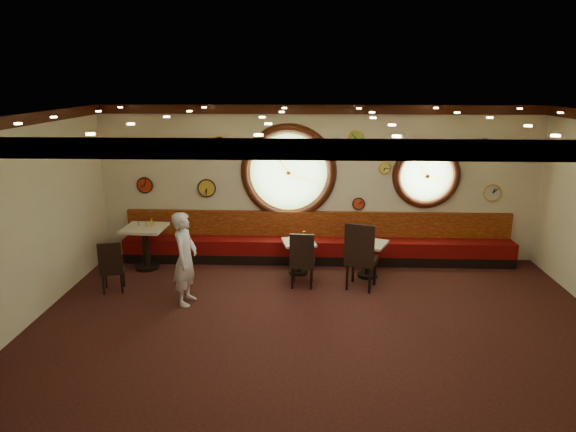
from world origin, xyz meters
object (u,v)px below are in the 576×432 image
(chair_c, at_px, (361,252))
(waiter, at_px, (185,258))
(chair_b, at_px, (302,256))
(condiment_a_salt, at_px, (138,224))
(chair_a, at_px, (111,264))
(table_a, at_px, (145,242))
(table_b, at_px, (299,253))
(condiment_c_bottle, at_px, (374,237))
(condiment_a_pepper, at_px, (146,225))
(condiment_a_bottle, at_px, (152,222))
(condiment_c_pepper, at_px, (371,241))
(condiment_c_salt, at_px, (363,240))
(condiment_b_pepper, at_px, (302,240))
(condiment_b_salt, at_px, (295,238))
(table_c, at_px, (368,255))
(condiment_b_bottle, at_px, (304,236))

(chair_c, xyz_separation_m, waiter, (-2.98, -0.68, 0.08))
(chair_b, height_order, condiment_a_salt, chair_b)
(chair_a, bearing_deg, table_a, 65.43)
(table_b, distance_m, condiment_c_bottle, 1.47)
(condiment_a_pepper, distance_m, condiment_a_bottle, 0.12)
(chair_b, height_order, condiment_c_pepper, chair_b)
(chair_c, bearing_deg, chair_a, -156.78)
(table_a, bearing_deg, table_b, -2.64)
(condiment_a_salt, relative_size, condiment_c_salt, 0.98)
(chair_b, relative_size, condiment_a_salt, 7.60)
(condiment_b_pepper, bearing_deg, table_b, 134.89)
(table_a, height_order, condiment_b_salt, table_a)
(condiment_c_salt, bearing_deg, condiment_b_pepper, 178.59)
(condiment_b_salt, xyz_separation_m, condiment_c_salt, (1.31, -0.13, 0.02))
(condiment_c_salt, height_order, waiter, waiter)
(condiment_c_salt, distance_m, condiment_b_pepper, 1.17)
(table_c, bearing_deg, chair_c, -108.64)
(table_a, bearing_deg, condiment_c_salt, -3.05)
(chair_a, relative_size, chair_b, 0.91)
(condiment_c_salt, bearing_deg, condiment_a_pepper, 176.95)
(condiment_a_pepper, relative_size, condiment_c_pepper, 1.05)
(condiment_a_bottle, bearing_deg, chair_b, -16.42)
(table_c, relative_size, condiment_b_salt, 8.06)
(table_a, distance_m, condiment_a_pepper, 0.37)
(condiment_b_salt, distance_m, condiment_c_pepper, 1.47)
(table_b, xyz_separation_m, condiment_a_bottle, (-2.91, 0.17, 0.54))
(table_c, xyz_separation_m, condiment_a_salt, (-4.54, 0.34, 0.48))
(chair_a, bearing_deg, condiment_a_pepper, 63.32)
(condiment_c_salt, relative_size, condiment_b_bottle, 0.50)
(table_a, xyz_separation_m, chair_c, (4.17, -0.91, 0.17))
(table_b, xyz_separation_m, condiment_b_bottle, (0.10, 0.09, 0.33))
(chair_b, height_order, condiment_c_bottle, chair_b)
(condiment_a_salt, bearing_deg, condiment_b_salt, -3.32)
(condiment_b_bottle, height_order, waiter, waiter)
(table_a, distance_m, condiment_c_pepper, 4.45)
(table_a, height_order, table_c, table_a)
(condiment_a_bottle, bearing_deg, condiment_b_salt, -2.47)
(condiment_a_pepper, xyz_separation_m, condiment_b_pepper, (3.07, -0.20, -0.21))
(chair_b, relative_size, condiment_c_salt, 7.47)
(chair_a, height_order, condiment_c_bottle, chair_a)
(condiment_c_pepper, height_order, condiment_a_bottle, condiment_a_bottle)
(condiment_c_pepper, bearing_deg, condiment_b_bottle, 168.32)
(chair_b, relative_size, condiment_c_bottle, 3.85)
(chair_b, height_order, condiment_a_pepper, chair_b)
(condiment_b_bottle, bearing_deg, condiment_c_bottle, -6.79)
(condiment_b_bottle, bearing_deg, waiter, -141.92)
(table_a, xyz_separation_m, condiment_b_pepper, (3.12, -0.20, 0.16))
(condiment_b_pepper, bearing_deg, condiment_a_bottle, 175.66)
(table_c, xyz_separation_m, condiment_c_salt, (-0.10, 0.03, 0.30))
(table_a, height_order, chair_b, chair_b)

